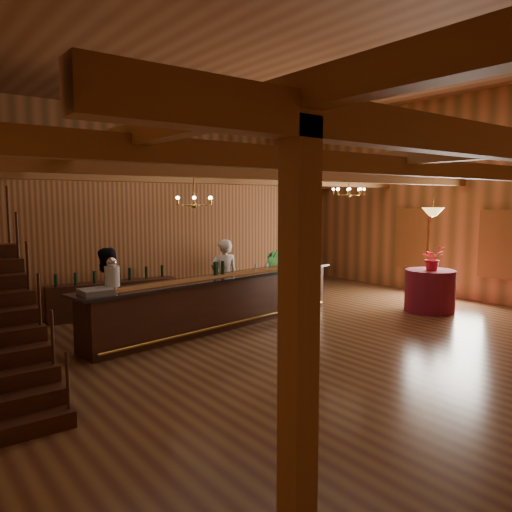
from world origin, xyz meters
TOP-DOWN VIEW (x-y plane):
  - floor at (0.00, 0.00)m, footprint 14.00×14.00m
  - ceiling at (0.00, 0.00)m, footprint 14.00×14.00m
  - wall_back at (0.00, 7.00)m, footprint 12.00×0.10m
  - wall_right at (6.00, 0.00)m, footprint 0.10×14.00m
  - beam_grid at (0.00, 0.51)m, footprint 11.90×13.90m
  - support_posts at (0.00, -0.50)m, footprint 9.20×10.20m
  - partition_wall at (-0.50, 3.50)m, footprint 9.00×0.18m
  - window_right_front at (5.95, -1.60)m, footprint 0.12×1.05m
  - window_right_back at (5.95, 1.00)m, footprint 0.12×1.05m
  - staircase at (-5.45, -0.74)m, footprint 1.00×2.80m
  - backroom_boxes at (-0.29, 5.50)m, footprint 4.10×0.60m
  - tasting_bar at (-0.98, 0.79)m, footprint 6.56×1.70m
  - beverage_dispenser at (-3.45, 0.50)m, footprint 0.26×0.26m
  - glass_rack_tray at (-3.80, 0.34)m, footprint 0.50×0.50m
  - raffle_drum at (1.53, 1.08)m, footprint 0.34×0.24m
  - bar_bottle_0 at (-1.05, 0.90)m, footprint 0.07×0.07m
  - bar_bottle_1 at (-1.02, 0.91)m, footprint 0.07×0.07m
  - bar_bottle_2 at (-0.84, 0.93)m, footprint 0.07×0.07m
  - backbar_shelf at (-2.44, 3.09)m, footprint 2.95×0.87m
  - round_table at (3.83, -1.04)m, footprint 1.17×1.17m
  - chandelier_left at (-1.50, 0.97)m, footprint 0.80×0.80m
  - chandelier_right at (2.82, 0.72)m, footprint 0.80×0.80m
  - pendant_lamp at (3.83, -1.04)m, footprint 0.52×0.52m
  - bartender at (-0.35, 1.62)m, footprint 0.76×0.62m
  - staff_second at (-3.22, 1.43)m, footprint 1.07×0.99m
  - guest at (0.72, 0.04)m, footprint 0.94×0.80m
  - floor_plant at (1.55, 2.40)m, footprint 0.90×0.80m
  - table_flowers at (3.80, -1.09)m, footprint 0.63×0.59m
  - table_vase at (3.80, -1.11)m, footprint 0.21×0.21m

SIDE VIEW (x-z plane):
  - floor at x=0.00m, z-range 0.00..0.00m
  - backbar_shelf at x=-2.44m, z-range 0.00..0.82m
  - round_table at x=3.83m, z-range 0.00..1.01m
  - backroom_boxes at x=-0.29m, z-range -0.02..1.08m
  - tasting_bar at x=-0.98m, z-range 0.00..1.10m
  - floor_plant at x=1.55m, z-range 0.00..1.39m
  - guest at x=0.72m, z-range 0.00..1.64m
  - staff_second at x=-3.22m, z-range 0.00..1.76m
  - bartender at x=-0.35m, z-range 0.00..1.79m
  - staircase at x=-5.45m, z-range 0.00..2.00m
  - glass_rack_tray at x=-3.80m, z-range 1.09..1.19m
  - table_vase at x=3.80m, z-range 1.01..1.35m
  - bar_bottle_0 at x=-1.05m, z-range 1.09..1.39m
  - bar_bottle_1 at x=-1.02m, z-range 1.09..1.39m
  - bar_bottle_2 at x=-0.84m, z-range 1.09..1.39m
  - raffle_drum at x=1.53m, z-range 1.11..1.41m
  - table_flowers at x=3.80m, z-range 1.01..1.60m
  - beverage_dispenser at x=-3.45m, z-range 1.07..1.67m
  - window_right_front at x=5.95m, z-range 0.67..2.42m
  - window_right_back at x=5.95m, z-range 0.67..2.42m
  - partition_wall at x=-0.50m, z-range 0.00..3.10m
  - support_posts at x=0.00m, z-range 0.00..3.20m
  - pendant_lamp at x=3.83m, z-range 1.95..2.85m
  - chandelier_left at x=-1.50m, z-range 2.33..3.01m
  - wall_back at x=0.00m, z-range 0.00..5.50m
  - wall_right at x=6.00m, z-range 0.00..5.50m
  - chandelier_right at x=2.82m, z-range 2.67..3.12m
  - beam_grid at x=0.00m, z-range 3.05..3.44m
  - ceiling at x=0.00m, z-range 5.50..5.50m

